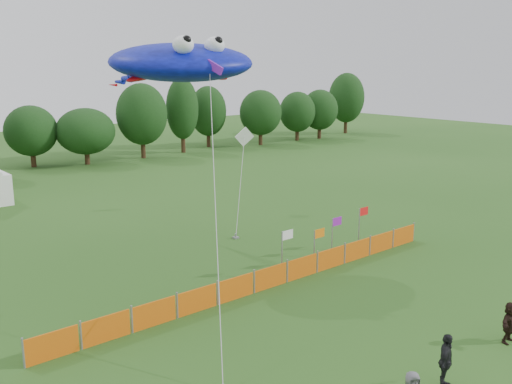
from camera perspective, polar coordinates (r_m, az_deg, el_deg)
ground at (r=19.62m, az=11.92°, el=-18.06°), size 160.00×160.00×0.00m
barrier_fence at (r=26.10m, az=1.44°, el=-8.52°), size 21.90×0.06×1.00m
flag_row at (r=29.46m, az=7.00°, el=-4.18°), size 6.73×0.71×2.30m
spectator_d at (r=19.38m, az=18.44°, el=-15.79°), size 1.16×0.84×1.83m
spectator_f at (r=23.14m, az=24.05°, el=-11.82°), size 1.44×0.46×1.55m
stingray_kite at (r=28.29m, az=-7.90°, el=12.69°), size 10.01×19.92×11.26m
small_kite_white at (r=37.78m, az=-1.33°, el=3.59°), size 5.67×5.48×5.80m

